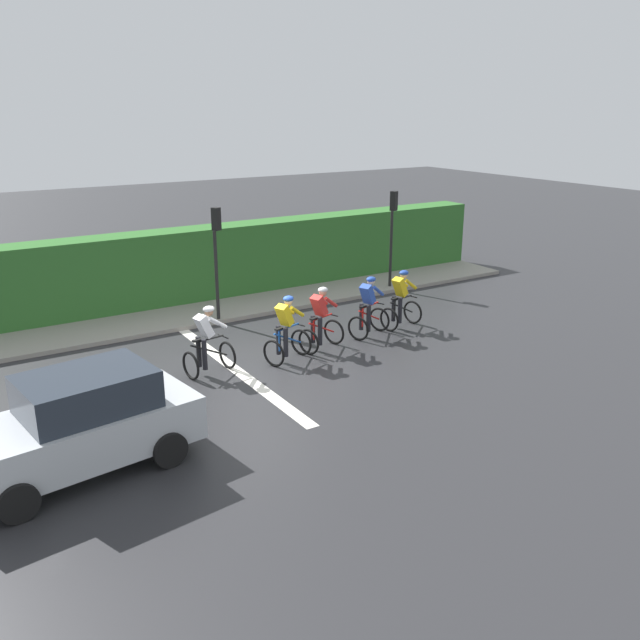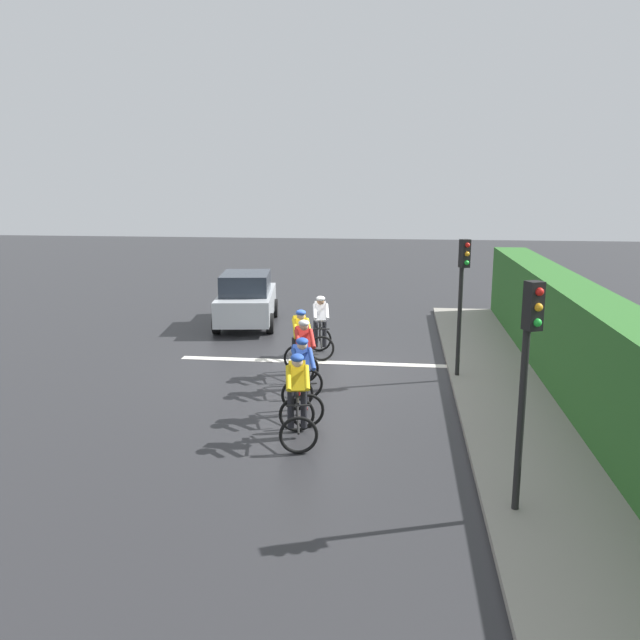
{
  "view_description": "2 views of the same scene",
  "coord_description": "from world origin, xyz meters",
  "px_view_note": "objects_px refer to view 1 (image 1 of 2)",
  "views": [
    {
      "loc": [
        13.6,
        -6.69,
        6.06
      ],
      "look_at": [
        0.46,
        1.54,
        1.05
      ],
      "focal_mm": 37.44,
      "sensor_mm": 36.0,
      "label": 1
    },
    {
      "loc": [
        -2.25,
        15.68,
        4.55
      ],
      "look_at": [
        -0.3,
        0.14,
        1.27
      ],
      "focal_mm": 36.31,
      "sensor_mm": 36.0,
      "label": 2
    }
  ],
  "objects_px": {
    "cyclist_lead": "(401,301)",
    "car_silver": "(79,424)",
    "cyclist_mid": "(321,320)",
    "traffic_light_near_crossing": "(217,247)",
    "cyclist_trailing": "(207,342)",
    "cyclist_fourth": "(286,331)",
    "traffic_light_far_junction": "(393,225)",
    "cyclist_second": "(369,308)"
  },
  "relations": [
    {
      "from": "cyclist_lead",
      "to": "car_silver",
      "type": "relative_size",
      "value": 0.39
    },
    {
      "from": "cyclist_mid",
      "to": "traffic_light_near_crossing",
      "type": "distance_m",
      "value": 4.0
    },
    {
      "from": "cyclist_mid",
      "to": "cyclist_trailing",
      "type": "distance_m",
      "value": 3.12
    },
    {
      "from": "cyclist_lead",
      "to": "cyclist_fourth",
      "type": "xyz_separation_m",
      "value": [
        0.57,
        -4.02,
        0.0
      ]
    },
    {
      "from": "cyclist_trailing",
      "to": "traffic_light_near_crossing",
      "type": "relative_size",
      "value": 0.5
    },
    {
      "from": "car_silver",
      "to": "traffic_light_near_crossing",
      "type": "bearing_deg",
      "value": 139.87
    },
    {
      "from": "cyclist_fourth",
      "to": "car_silver",
      "type": "bearing_deg",
      "value": -64.42
    },
    {
      "from": "cyclist_fourth",
      "to": "cyclist_trailing",
      "type": "distance_m",
      "value": 1.99
    },
    {
      "from": "cyclist_mid",
      "to": "cyclist_trailing",
      "type": "relative_size",
      "value": 1.0
    },
    {
      "from": "cyclist_lead",
      "to": "traffic_light_far_junction",
      "type": "distance_m",
      "value": 4.42
    },
    {
      "from": "cyclist_trailing",
      "to": "car_silver",
      "type": "bearing_deg",
      "value": -50.88
    },
    {
      "from": "cyclist_mid",
      "to": "cyclist_fourth",
      "type": "xyz_separation_m",
      "value": [
        0.25,
        -1.14,
        0.0
      ]
    },
    {
      "from": "cyclist_mid",
      "to": "traffic_light_far_junction",
      "type": "distance_m",
      "value": 6.61
    },
    {
      "from": "traffic_light_near_crossing",
      "to": "traffic_light_far_junction",
      "type": "distance_m",
      "value": 6.5
    },
    {
      "from": "cyclist_trailing",
      "to": "traffic_light_near_crossing",
      "type": "height_order",
      "value": "traffic_light_near_crossing"
    },
    {
      "from": "traffic_light_far_junction",
      "to": "cyclist_trailing",
      "type": "bearing_deg",
      "value": -65.54
    },
    {
      "from": "cyclist_second",
      "to": "traffic_light_near_crossing",
      "type": "distance_m",
      "value": 4.65
    },
    {
      "from": "cyclist_mid",
      "to": "traffic_light_far_junction",
      "type": "xyz_separation_m",
      "value": [
        -3.79,
        5.23,
        1.43
      ]
    },
    {
      "from": "traffic_light_near_crossing",
      "to": "cyclist_mid",
      "type": "bearing_deg",
      "value": 19.83
    },
    {
      "from": "traffic_light_near_crossing",
      "to": "traffic_light_far_junction",
      "type": "height_order",
      "value": "same"
    },
    {
      "from": "cyclist_mid",
      "to": "traffic_light_far_junction",
      "type": "relative_size",
      "value": 0.5
    },
    {
      "from": "traffic_light_near_crossing",
      "to": "car_silver",
      "type": "bearing_deg",
      "value": -40.13
    },
    {
      "from": "cyclist_mid",
      "to": "cyclist_fourth",
      "type": "relative_size",
      "value": 1.0
    },
    {
      "from": "cyclist_mid",
      "to": "cyclist_lead",
      "type": "bearing_deg",
      "value": 96.46
    },
    {
      "from": "cyclist_trailing",
      "to": "car_silver",
      "type": "relative_size",
      "value": 0.39
    },
    {
      "from": "cyclist_second",
      "to": "cyclist_fourth",
      "type": "xyz_separation_m",
      "value": [
        0.46,
        -2.81,
        0.0
      ]
    },
    {
      "from": "cyclist_mid",
      "to": "cyclist_fourth",
      "type": "bearing_deg",
      "value": -77.85
    },
    {
      "from": "cyclist_fourth",
      "to": "traffic_light_near_crossing",
      "type": "relative_size",
      "value": 0.5
    },
    {
      "from": "cyclist_trailing",
      "to": "traffic_light_near_crossing",
      "type": "bearing_deg",
      "value": 152.24
    },
    {
      "from": "cyclist_lead",
      "to": "traffic_light_far_junction",
      "type": "xyz_separation_m",
      "value": [
        -3.46,
        2.35,
        1.43
      ]
    },
    {
      "from": "cyclist_lead",
      "to": "cyclist_fourth",
      "type": "height_order",
      "value": "same"
    },
    {
      "from": "cyclist_fourth",
      "to": "cyclist_trailing",
      "type": "relative_size",
      "value": 1.0
    },
    {
      "from": "cyclist_fourth",
      "to": "cyclist_second",
      "type": "bearing_deg",
      "value": 99.27
    },
    {
      "from": "cyclist_trailing",
      "to": "cyclist_fourth",
      "type": "bearing_deg",
      "value": 83.13
    },
    {
      "from": "cyclist_trailing",
      "to": "cyclist_second",
      "type": "bearing_deg",
      "value": 92.64
    },
    {
      "from": "cyclist_lead",
      "to": "cyclist_fourth",
      "type": "relative_size",
      "value": 1.0
    },
    {
      "from": "cyclist_lead",
      "to": "cyclist_mid",
      "type": "distance_m",
      "value": 2.9
    },
    {
      "from": "cyclist_lead",
      "to": "cyclist_trailing",
      "type": "height_order",
      "value": "same"
    },
    {
      "from": "cyclist_mid",
      "to": "car_silver",
      "type": "distance_m",
      "value": 7.27
    },
    {
      "from": "car_silver",
      "to": "traffic_light_far_junction",
      "type": "distance_m",
      "value": 13.71
    },
    {
      "from": "cyclist_lead",
      "to": "cyclist_mid",
      "type": "height_order",
      "value": "same"
    },
    {
      "from": "cyclist_second",
      "to": "cyclist_mid",
      "type": "xyz_separation_m",
      "value": [
        0.21,
        -1.67,
        0.0
      ]
    }
  ]
}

